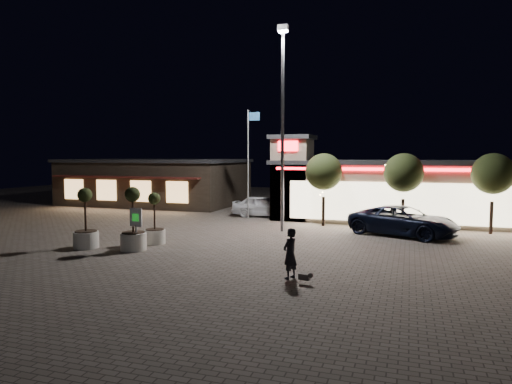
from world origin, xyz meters
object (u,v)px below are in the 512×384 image
(white_sedan, at_px, (263,206))
(valet_sign, at_px, (136,221))
(pedestrian, at_px, (290,253))
(planter_mid, at_px, (86,229))
(pickup_truck, at_px, (403,221))
(planter_left, at_px, (155,228))

(white_sedan, height_order, valet_sign, valet_sign)
(pedestrian, relative_size, planter_mid, 0.63)
(white_sedan, bearing_deg, valet_sign, 166.97)
(white_sedan, xyz_separation_m, valet_sign, (-2.07, -13.87, 0.65))
(white_sedan, bearing_deg, pickup_truck, -121.84)
(pickup_truck, height_order, valet_sign, valet_sign)
(pedestrian, bearing_deg, white_sedan, -136.96)
(planter_mid, xyz_separation_m, valet_sign, (2.77, 0.24, 0.52))
(pickup_truck, distance_m, planter_left, 14.10)
(planter_mid, bearing_deg, valet_sign, 4.94)
(planter_mid, relative_size, valet_sign, 1.46)
(pickup_truck, xyz_separation_m, valet_sign, (-12.29, -8.60, 0.60))
(pedestrian, bearing_deg, pickup_truck, -177.31)
(planter_left, bearing_deg, pickup_truck, 28.63)
(valet_sign, bearing_deg, pedestrian, -16.84)
(valet_sign, bearing_deg, pickup_truck, 35.00)
(pickup_truck, height_order, planter_left, planter_left)
(white_sedan, relative_size, planter_mid, 1.56)
(planter_left, height_order, valet_sign, planter_left)
(pedestrian, distance_m, valet_sign, 8.77)
(planter_left, xyz_separation_m, valet_sign, (0.09, -1.85, 0.62))
(pickup_truck, bearing_deg, pedestrian, -177.80)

